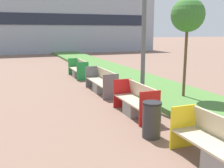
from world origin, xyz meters
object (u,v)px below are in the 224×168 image
Objects in this scene: bench_grey_frame at (102,83)px; bench_green_frame at (79,70)px; bench_red_frame at (135,103)px; sapling_tree_near at (188,16)px; litter_bin at (152,120)px.

bench_grey_frame and bench_green_frame have the same top height.
sapling_tree_near reaches higher than bench_red_frame.
bench_red_frame and bench_grey_frame have the same top height.
litter_bin is (-0.39, -1.65, 0.07)m from bench_red_frame.
bench_red_frame is at bearing 76.77° from litter_bin.
bench_green_frame is (0.00, 7.02, 0.01)m from bench_red_frame.
bench_red_frame is 1.70m from litter_bin.
bench_red_frame is 0.91× the size of bench_green_frame.
bench_grey_frame is at bearing 89.89° from bench_red_frame.
sapling_tree_near reaches higher than bench_grey_frame.
sapling_tree_near reaches higher than litter_bin.
bench_grey_frame is at bearing -89.95° from bench_green_frame.
bench_red_frame is 0.79× the size of bench_grey_frame.
litter_bin is at bearing -103.23° from bench_red_frame.
bench_green_frame is at bearing 90.05° from bench_grey_frame.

